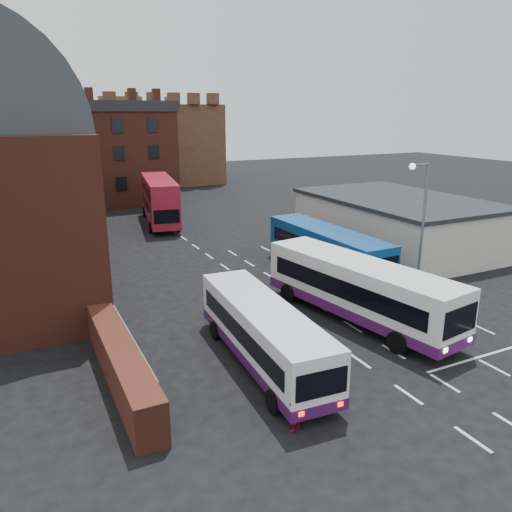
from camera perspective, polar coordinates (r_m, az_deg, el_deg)
name	(u,v)px	position (r m, az deg, el deg)	size (l,w,h in m)	color
ground	(349,353)	(24.48, 10.58, -10.88)	(180.00, 180.00, 0.00)	black
forecourt_wall	(121,364)	(22.00, -15.13, -11.84)	(1.20, 10.00, 1.80)	#602B1E
cream_building	(396,222)	(43.16, 15.75, 3.74)	(10.40, 16.40, 4.25)	beige
brick_terrace	(77,160)	(63.93, -19.78, 10.33)	(22.00, 10.00, 11.00)	brown
castle_keep	(138,143)	(85.63, -13.38, 12.43)	(22.00, 22.00, 12.00)	brown
bus_white_outbound	(263,330)	(22.45, 0.82, -8.46)	(3.09, 10.48, 2.82)	white
bus_white_inbound	(359,286)	(27.53, 11.67, -3.40)	(4.68, 12.42, 3.31)	white
bus_blue	(327,247)	(35.25, 8.13, 0.98)	(3.10, 11.64, 3.16)	navy
bus_red_double	(160,200)	(51.33, -10.95, 6.31)	(4.53, 11.81, 4.61)	#A71930
street_lamp	(421,217)	(31.43, 18.29, 4.24)	(1.67, 0.44, 8.21)	slate
pedestrian_red	(295,408)	(18.54, 4.50, -16.96)	(0.66, 0.44, 1.82)	maroon
pedestrian_beige	(290,373)	(20.89, 3.86, -13.22)	(0.76, 0.59, 1.57)	tan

